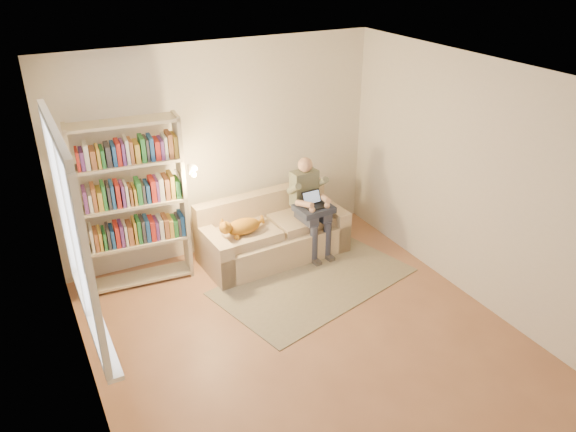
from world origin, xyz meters
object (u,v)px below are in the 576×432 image
person (309,201)px  laptop (308,203)px  cat (244,225)px  sofa (272,235)px  bookshelf (132,197)px

person → laptop: 0.12m
laptop → cat: bearing=171.5°
sofa → cat: 0.55m
cat → laptop: (0.81, -0.08, 0.14)m
sofa → laptop: size_ratio=7.04×
cat → person: bearing=-1.7°
cat → bookshelf: (-1.18, 0.30, 0.49)m
sofa → cat: (-0.43, -0.14, 0.31)m
person → laptop: size_ratio=4.73×
person → bookshelf: size_ratio=0.63×
sofa → person: 0.63m
person → sofa: bearing=162.6°
laptop → bookshelf: 2.06m
sofa → bookshelf: size_ratio=0.94×
sofa → bookshelf: (-1.61, 0.16, 0.80)m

